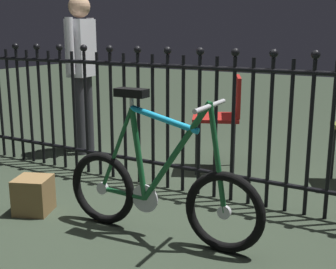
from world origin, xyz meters
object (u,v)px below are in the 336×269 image
chair_red (224,112)px  display_crate (33,195)px  bicycle (159,190)px  person_visitor (82,62)px

chair_red → display_crate: size_ratio=3.38×
bicycle → chair_red: bicycle is taller
display_crate → person_visitor: bearing=117.4°
bicycle → person_visitor: person_visitor is taller
bicycle → person_visitor: bearing=142.4°
chair_red → bicycle: bearing=-82.1°
bicycle → chair_red: bearing=97.9°
chair_red → display_crate: chair_red is taller
person_visitor → display_crate: bearing=-62.6°
bicycle → chair_red: size_ratio=1.56×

